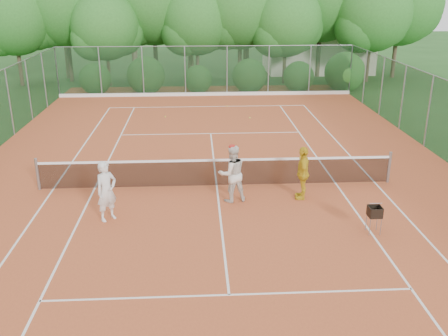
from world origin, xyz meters
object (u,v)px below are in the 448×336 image
at_px(player_center_grp, 232,173).
at_px(player_yellow, 303,173).
at_px(ball_hopper, 375,212).
at_px(player_white, 107,191).

distance_m(player_center_grp, player_yellow, 2.25).
bearing_deg(ball_hopper, player_white, -178.76).
bearing_deg(player_center_grp, player_white, -162.70).
height_order(player_yellow, ball_hopper, player_yellow).
height_order(player_white, player_yellow, player_white).
distance_m(player_center_grp, ball_hopper, 4.45).
relative_size(player_white, ball_hopper, 2.27).
bearing_deg(player_yellow, player_center_grp, -79.00).
distance_m(player_white, player_center_grp, 3.85).
relative_size(player_white, player_center_grp, 0.95).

